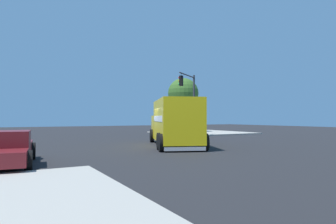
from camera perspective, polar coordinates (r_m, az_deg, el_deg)
The scene contains 9 objects.
ground_plane at distance 19.92m, azimuth -0.91°, elevation -6.57°, with size 100.00×100.00×0.00m, color black.
sidewalk_corner_near at distance 36.17m, azimuth 6.59°, elevation -4.03°, with size 10.04×10.04×0.14m, color #9E998E.
delivery_truck at distance 19.44m, azimuth 1.30°, elevation -2.06°, with size 5.33×8.34×3.04m.
traffic_light_primary at distance 29.21m, azimuth 4.29°, elevation 3.32°, with size 3.23×2.34×6.16m.
pickup_maroon at distance 12.94m, azimuth -29.68°, elevation -6.09°, with size 2.71×5.39×1.38m.
pedestrian_near_corner at distance 34.57m, azimuth 2.53°, elevation -2.50°, with size 0.44×0.38×1.64m.
pedestrian_crossing at distance 35.46m, azimuth 5.38°, elevation -2.46°, with size 0.39×0.42×1.65m.
picket_fence_run at distance 40.10m, azimuth 2.56°, elevation -2.97°, with size 7.48×0.05×0.95m.
shade_tree_near at distance 37.35m, azimuth 3.00°, elevation 3.63°, with size 3.91×3.91×6.83m.
Camera 1 is at (9.49, 17.42, 1.87)m, focal length 31.20 mm.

